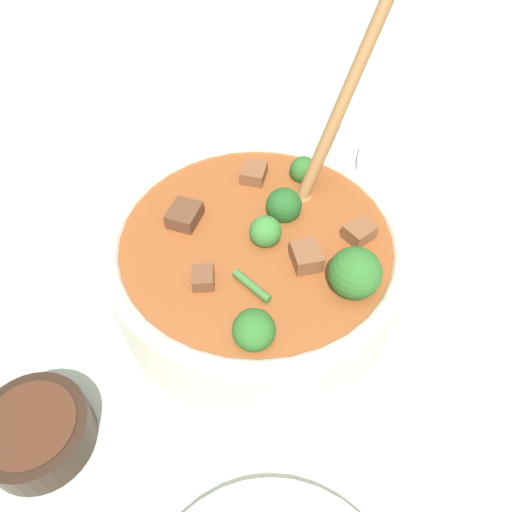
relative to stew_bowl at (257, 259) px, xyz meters
The scene contains 4 objects.
ground_plane 0.05m from the stew_bowl, ahead, with size 4.00×4.00×0.00m, color #ADBCAD.
stew_bowl is the anchor object (origin of this frame).
condiment_bowl 0.23m from the stew_bowl, 51.10° to the left, with size 0.09×0.09×0.04m.
empty_plate 0.31m from the stew_bowl, 134.62° to the right, with size 0.25×0.25×0.02m.
Camera 1 is at (-0.05, 0.29, 0.41)m, focal length 35.00 mm.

